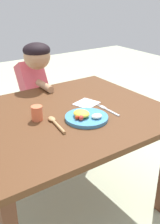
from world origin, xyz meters
TOP-DOWN VIEW (x-y plane):
  - ground_plane at (0.00, 0.00)m, footprint 8.00×8.00m
  - dining_table at (0.00, 0.00)m, footprint 1.19×0.97m
  - plate at (0.06, -0.14)m, footprint 0.24×0.24m
  - fork at (0.24, -0.11)m, footprint 0.02×0.20m
  - spoon at (-0.10, -0.09)m, footprint 0.05×0.20m
  - drinking_cup at (-0.16, 0.01)m, footprint 0.06×0.06m
  - person at (0.10, 0.61)m, footprint 0.19×0.44m
  - napkin at (0.19, 0.04)m, footprint 0.17×0.16m

SIDE VIEW (x-z plane):
  - ground_plane at x=0.00m, z-range 0.00..0.00m
  - person at x=0.10m, z-range 0.08..1.08m
  - dining_table at x=0.00m, z-range 0.26..0.94m
  - napkin at x=0.19m, z-range 0.69..0.69m
  - fork at x=0.24m, z-range 0.69..0.69m
  - spoon at x=-0.10m, z-range 0.69..0.70m
  - plate at x=0.06m, z-range 0.68..0.73m
  - drinking_cup at x=-0.16m, z-range 0.69..0.77m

